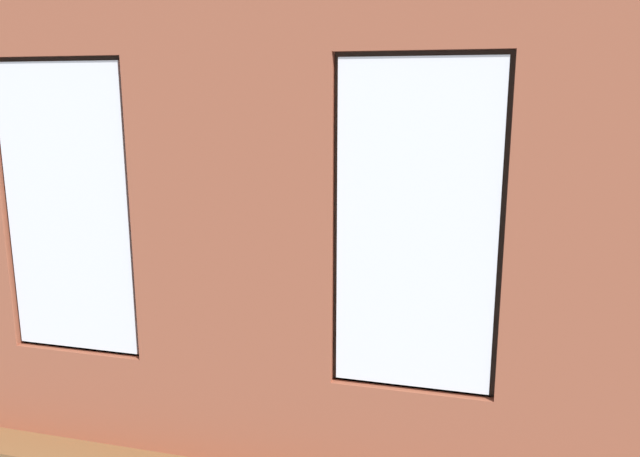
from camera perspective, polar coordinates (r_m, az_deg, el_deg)
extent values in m
cube|color=brown|center=(6.77, 0.55, -9.55)|extent=(6.60, 5.73, 0.10)
cube|color=#9E5138|center=(3.77, 26.71, -0.03)|extent=(1.33, 0.16, 3.50)
cube|color=#9E5138|center=(3.98, -8.15, 1.78)|extent=(1.35, 0.16, 3.50)
cube|color=#9E5138|center=(4.20, 8.17, -18.26)|extent=(0.99, 0.16, 0.68)
cube|color=white|center=(3.67, 8.74, -0.12)|extent=(0.93, 0.03, 1.96)
cube|color=#38281E|center=(3.73, 8.84, 0.07)|extent=(0.99, 0.04, 2.02)
cube|color=#9E5138|center=(4.98, -20.53, -13.84)|extent=(0.99, 0.16, 0.68)
cube|color=white|center=(4.54, -22.09, 1.49)|extent=(0.93, 0.03, 1.96)
cube|color=#38281E|center=(4.59, -21.65, 1.63)|extent=(0.99, 0.04, 2.02)
cube|color=olive|center=(4.40, -7.20, -12.20)|extent=(3.53, 0.24, 0.06)
cube|color=black|center=(4.04, -7.74, 4.49)|extent=(0.42, 0.03, 0.54)
cube|color=#389360|center=(4.05, -7.66, 4.52)|extent=(0.36, 0.01, 0.48)
cube|color=white|center=(7.43, -22.58, 5.82)|extent=(0.10, 4.73, 3.50)
cube|color=black|center=(5.08, -3.90, -14.13)|extent=(1.98, 0.85, 0.42)
cube|color=black|center=(4.63, -5.27, -11.41)|extent=(1.98, 0.24, 0.38)
cube|color=black|center=(4.77, 6.33, -11.93)|extent=(0.22, 0.85, 0.24)
cube|color=black|center=(5.28, -13.16, -9.71)|extent=(0.22, 0.85, 0.24)
cube|color=black|center=(4.90, 0.55, -11.64)|extent=(0.71, 0.65, 0.12)
cube|color=black|center=(5.13, -7.94, -10.65)|extent=(0.71, 0.65, 0.12)
cube|color=black|center=(6.06, 20.72, -10.44)|extent=(0.97, 1.96, 0.42)
cube|color=black|center=(5.95, 24.16, -7.04)|extent=(0.36, 1.92, 0.38)
cube|color=black|center=(6.75, 20.65, -5.30)|extent=(0.86, 0.27, 0.24)
cube|color=black|center=(5.16, 21.33, -10.80)|extent=(0.86, 0.27, 0.24)
cube|color=black|center=(6.31, 20.42, -6.89)|extent=(0.69, 0.72, 0.12)
cube|color=black|center=(5.61, 20.66, -9.29)|extent=(0.69, 0.72, 0.12)
cube|color=tan|center=(7.03, 2.54, -4.78)|extent=(1.36, 0.75, 0.04)
cube|color=tan|center=(7.30, 7.84, -5.99)|extent=(0.07, 0.07, 0.38)
cube|color=tan|center=(7.53, -1.60, -5.29)|extent=(0.07, 0.07, 0.38)
cube|color=tan|center=(6.71, 7.17, -7.64)|extent=(0.07, 0.07, 0.38)
cube|color=tan|center=(6.96, -3.06, -6.81)|extent=(0.07, 0.07, 0.38)
cylinder|color=#33567F|center=(7.14, 1.36, -3.97)|extent=(0.07, 0.07, 0.09)
cylinder|color=#B7333D|center=(7.01, 2.54, -4.22)|extent=(0.08, 0.08, 0.10)
cylinder|color=#9E5638|center=(7.08, 5.74, -4.17)|extent=(0.12, 0.12, 0.09)
sphere|color=#286B2D|center=(7.04, 5.76, -3.32)|extent=(0.14, 0.14, 0.14)
cube|color=#B2B2B7|center=(6.90, 3.17, -4.86)|extent=(0.06, 0.17, 0.02)
cube|color=#59595B|center=(7.01, -0.93, -4.56)|extent=(0.13, 0.17, 0.02)
cube|color=black|center=(7.53, -19.93, -5.58)|extent=(0.95, 0.42, 0.50)
cube|color=black|center=(7.46, -20.09, -3.55)|extent=(0.53, 0.20, 0.05)
cube|color=black|center=(7.44, -20.12, -3.14)|extent=(0.06, 0.04, 0.06)
cube|color=black|center=(7.36, -20.33, -0.35)|extent=(1.20, 0.04, 0.68)
cube|color=black|center=(7.37, -20.23, -0.31)|extent=(1.15, 0.01, 0.63)
cylinder|color=olive|center=(8.19, 1.57, -4.22)|extent=(0.45, 0.45, 0.28)
ellipsoid|color=silver|center=(8.11, 1.58, -2.08)|extent=(1.01, 1.01, 0.40)
ellipsoid|color=navy|center=(8.10, 1.06, -1.35)|extent=(0.44, 0.44, 0.18)
cylinder|color=#9E5638|center=(5.72, -21.45, -12.13)|extent=(0.37, 0.37, 0.37)
cylinder|color=brown|center=(5.59, -21.74, -8.84)|extent=(0.07, 0.07, 0.33)
cone|color=#3D8E42|center=(5.54, -23.39, -4.85)|extent=(0.41, 0.16, 0.53)
cone|color=#3D8E42|center=(5.44, -23.60, -5.22)|extent=(0.35, 0.39, 0.52)
cone|color=#3D8E42|center=(5.31, -22.17, -5.64)|extent=(0.34, 0.43, 0.51)
cone|color=#3D8E42|center=(5.37, -20.27, -5.60)|extent=(0.49, 0.14, 0.47)
cone|color=#3D8E42|center=(5.52, -20.68, -4.68)|extent=(0.30, 0.41, 0.53)
cone|color=#3D8E42|center=(5.62, -21.72, -4.58)|extent=(0.29, 0.44, 0.51)
cylinder|color=beige|center=(7.08, 9.39, -7.34)|extent=(0.21, 0.21, 0.22)
cylinder|color=brown|center=(7.02, 9.44, -5.96)|extent=(0.03, 0.03, 0.14)
ellipsoid|color=#286B2D|center=(6.94, 9.52, -3.73)|extent=(0.46, 0.46, 0.42)
cylinder|color=brown|center=(7.38, 16.86, -6.91)|extent=(0.23, 0.23, 0.22)
cylinder|color=brown|center=(7.32, 16.95, -5.49)|extent=(0.03, 0.03, 0.16)
ellipsoid|color=#1E5B28|center=(7.25, 17.08, -3.56)|extent=(0.40, 0.40, 0.35)
cylinder|color=gray|center=(4.85, 24.85, -17.46)|extent=(0.29, 0.29, 0.31)
cylinder|color=brown|center=(4.76, 25.07, -15.39)|extent=(0.04, 0.04, 0.08)
ellipsoid|color=#286B2D|center=(4.64, 25.38, -12.44)|extent=(0.62, 0.62, 0.45)
cylinder|color=brown|center=(8.33, 20.46, -4.34)|extent=(0.43, 0.43, 0.39)
cylinder|color=brown|center=(8.25, 20.63, -2.20)|extent=(0.08, 0.08, 0.25)
cone|color=#337F38|center=(8.16, 19.25, 0.71)|extent=(0.54, 0.16, 0.63)
cone|color=#337F38|center=(7.96, 20.17, 0.36)|extent=(0.35, 0.51, 0.63)
cone|color=#337F38|center=(7.98, 21.18, 0.50)|extent=(0.16, 0.48, 0.67)
cone|color=#337F38|center=(8.14, 22.83, -0.09)|extent=(0.65, 0.27, 0.51)
cone|color=#337F38|center=(8.26, 22.28, 0.61)|extent=(0.54, 0.26, 0.63)
cone|color=#337F38|center=(8.39, 21.01, 0.85)|extent=(0.21, 0.55, 0.62)
cone|color=#337F38|center=(8.34, 19.20, 0.51)|extent=(0.55, 0.49, 0.52)
cylinder|color=brown|center=(9.11, -11.08, -2.75)|extent=(0.28, 0.28, 0.28)
cylinder|color=brown|center=(9.05, -11.15, -1.12)|extent=(0.05, 0.05, 0.25)
cone|color=#3D8E42|center=(9.05, -12.59, 0.77)|extent=(0.54, 0.20, 0.45)
cone|color=#3D8E42|center=(8.93, -12.20, 1.07)|extent=(0.40, 0.36, 0.55)
cone|color=#3D8E42|center=(8.78, -11.65, 0.57)|extent=(0.20, 0.52, 0.47)
cone|color=#3D8E42|center=(8.80, -10.51, 0.63)|extent=(0.50, 0.38, 0.47)
cone|color=#3D8E42|center=(8.98, -10.28, 1.21)|extent=(0.42, 0.31, 0.55)
cone|color=#3D8E42|center=(9.13, -10.46, 1.14)|extent=(0.23, 0.51, 0.49)
cone|color=#3D8E42|center=(9.16, -11.44, 1.21)|extent=(0.37, 0.46, 0.51)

